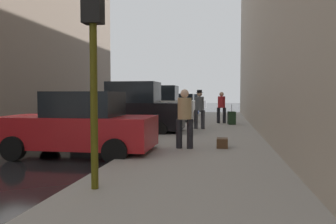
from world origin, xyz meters
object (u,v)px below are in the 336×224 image
parked_black_suv (130,110)px  traffic_light (93,30)px  fire_hydrant (179,120)px  pedestrian_in_red_jacket (221,106)px  parked_blue_sedan (172,106)px  pedestrian_with_beanie (199,107)px  rolling_suitcase (232,118)px  duffel_bag (222,143)px  parked_gray_coupe (182,104)px  parked_red_hatchback (80,126)px  pedestrian_in_tan_coat (185,116)px  parked_white_van (157,106)px  parked_silver_sedan (188,103)px

parked_black_suv → traffic_light: (1.85, -8.44, 1.73)m
fire_hydrant → pedestrian_in_red_jacket: 3.27m
parked_black_suv → traffic_light: traffic_light is taller
parked_blue_sedan → traffic_light: traffic_light is taller
parked_blue_sedan → pedestrian_in_red_jacket: size_ratio=2.49×
parked_blue_sedan → pedestrian_with_beanie: size_ratio=2.39×
rolling_suitcase → pedestrian_with_beanie: bearing=-120.9°
parked_blue_sedan → duffel_bag: size_ratio=9.66×
parked_gray_coupe → traffic_light: size_ratio=1.17×
parked_red_hatchback → duffel_bag: parked_red_hatchback is taller
parked_black_suv → pedestrian_in_tan_coat: size_ratio=2.69×
parked_black_suv → pedestrian_in_red_jacket: parked_black_suv is taller
parked_red_hatchback → pedestrian_in_tan_coat: 2.97m
parked_white_van → fire_hydrant: size_ratio=6.55×
parked_gray_coupe → rolling_suitcase: bearing=-72.0°
parked_black_suv → parked_gray_coupe: bearing=90.0°
parked_white_van → pedestrian_in_red_jacket: size_ratio=2.70×
parked_gray_coupe → rolling_suitcase: parked_gray_coupe is taller
parked_gray_coupe → pedestrian_in_red_jacket: pedestrian_in_red_jacket is taller
parked_white_van → pedestrian_in_tan_coat: bearing=-74.0°
parked_white_van → rolling_suitcase: bearing=-21.6°
pedestrian_in_tan_coat → rolling_suitcase: (1.52, 8.12, -0.61)m
traffic_light → pedestrian_in_red_jacket: bearing=81.5°
duffel_bag → traffic_light: bearing=-114.1°
pedestrian_in_red_jacket → duffel_bag: size_ratio=3.89×
parked_white_van → pedestrian_in_tan_coat: parked_white_van is taller
parked_white_van → parked_silver_sedan: size_ratio=1.09×
duffel_bag → parked_blue_sedan: bearing=104.3°
fire_hydrant → traffic_light: traffic_light is taller
fire_hydrant → duffel_bag: (2.11, -5.95, -0.21)m
duffel_bag → parked_silver_sedan: bearing=98.4°
parked_red_hatchback → rolling_suitcase: (4.35, 8.99, -0.36)m
parked_white_van → parked_gray_coupe: size_ratio=1.10×
parked_red_hatchback → pedestrian_in_red_jacket: (3.81, 9.62, 0.26)m
parked_white_van → parked_black_suv: bearing=-90.0°
traffic_light → rolling_suitcase: 12.87m
fire_hydrant → pedestrian_in_tan_coat: pedestrian_in_tan_coat is taller
fire_hydrant → pedestrian_with_beanie: 1.38m
fire_hydrant → parked_white_van: bearing=116.6°
parked_red_hatchback → parked_white_van: parked_white_van is taller
parked_red_hatchback → traffic_light: bearing=-61.6°
traffic_light → pedestrian_with_beanie: size_ratio=2.03×
duffel_bag → parked_gray_coupe: bearing=100.4°
traffic_light → pedestrian_with_beanie: bearing=84.3°
parked_gray_coupe → parked_silver_sedan: same height
parked_silver_sedan → duffel_bag: size_ratio=9.65×
parked_gray_coupe → duffel_bag: parked_gray_coupe is taller
parked_gray_coupe → fire_hydrant: size_ratio=5.98×
parked_silver_sedan → pedestrian_in_red_jacket: size_ratio=2.48×
parked_black_suv → traffic_light: bearing=-77.6°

